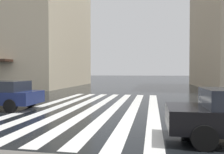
% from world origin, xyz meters
% --- Properties ---
extents(ground_plane, '(220.00, 220.00, 0.00)m').
position_xyz_m(ground_plane, '(0.00, 0.00, 0.00)').
color(ground_plane, black).
extents(zebra_crossing, '(13.00, 6.50, 0.01)m').
position_xyz_m(zebra_crossing, '(4.00, 1.74, 0.00)').
color(zebra_crossing, silver).
rests_on(zebra_crossing, ground_plane).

